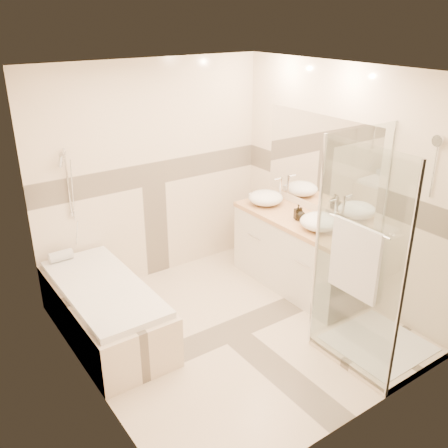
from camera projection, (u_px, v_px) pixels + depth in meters
room at (235, 213)px, 4.52m from camera, size 2.82×3.02×2.52m
bathtub at (105, 308)px, 4.81m from camera, size 0.75×1.70×0.56m
vanity at (296, 253)px, 5.63m from camera, size 0.58×1.62×0.85m
shower_enclosure at (368, 305)px, 4.49m from camera, size 0.96×0.93×2.04m
vessel_sink_near at (266, 198)px, 5.82m from camera, size 0.40×0.40×0.16m
vessel_sink_far at (320, 222)px, 5.16m from camera, size 0.41×0.41×0.17m
faucet_near at (280, 187)px, 5.90m from camera, size 0.12×0.03×0.30m
faucet_far at (335, 209)px, 5.24m from camera, size 0.12×0.03×0.30m
amenity_bottle_a at (298, 212)px, 5.40m from camera, size 0.10×0.10×0.17m
amenity_bottle_b at (301, 214)px, 5.38m from camera, size 0.12×0.12×0.15m
folded_towels at (258, 198)px, 5.95m from camera, size 0.15×0.23×0.07m
rolled_towel at (61, 256)px, 5.14m from camera, size 0.24×0.11×0.11m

